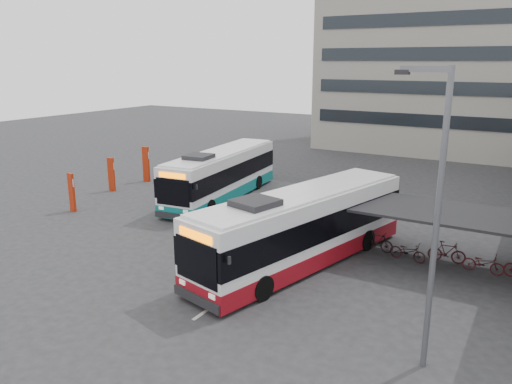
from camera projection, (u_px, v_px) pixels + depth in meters
The scene contains 11 objects.
ground at pixel (237, 248), 24.77m from camera, with size 120.00×120.00×0.00m, color #28282B.
bike_shelter at pixel (428, 232), 22.74m from camera, with size 10.00×4.00×2.54m.
office_block at pixel (487, 24), 48.60m from camera, with size 30.00×15.00×25.00m, color gray.
road_markings at pixel (248, 281), 21.04m from camera, with size 0.15×7.60×0.01m.
bus_main at pixel (303, 228), 22.49m from camera, with size 5.53×12.61×3.65m.
bus_teal at pixel (222, 175), 33.36m from camera, with size 3.79×11.94×3.47m.
pedestrian at pixel (182, 201), 29.81m from camera, with size 0.62×0.41×1.71m, color black.
lamp_post at pixel (434, 205), 13.98m from camera, with size 1.57×0.23×8.91m.
sign_totem_south at pixel (72, 192), 30.48m from camera, with size 0.52×0.22×2.41m.
sign_totem_mid at pixel (111, 174), 35.31m from camera, with size 0.52×0.25×2.39m.
sign_totem_north at pixel (146, 164), 38.10m from camera, with size 0.58×0.22×2.69m.
Camera 1 is at (12.64, -19.53, 9.01)m, focal length 35.00 mm.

